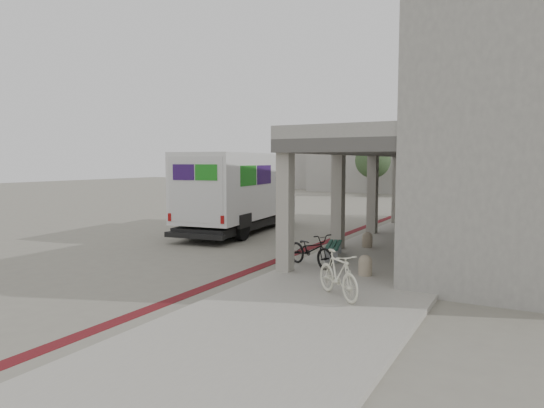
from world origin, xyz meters
The scene contains 14 objects.
ground centered at (0.00, 0.00, 0.00)m, with size 120.00×120.00×0.00m, color slate.
bike_lane_stripe centered at (1.00, 2.00, 0.01)m, with size 0.35×40.00×0.01m, color #561115.
sidewalk centered at (4.00, 0.00, 0.06)m, with size 4.40×28.00×0.12m, color gray.
transit_building centered at (6.83, 4.50, 3.40)m, with size 7.60×17.00×7.00m.
distant_backdrop centered at (-2.84, 35.89, 2.70)m, with size 28.00×10.00×6.50m.
tree_left centered at (-5.00, 28.00, 3.18)m, with size 3.20×3.20×4.80m.
tree_mid centered at (2.00, 30.00, 3.18)m, with size 3.20×3.20×4.80m.
fedex_truck centered at (-3.37, 2.83, 1.84)m, with size 3.40×8.31×3.45m.
bench centered at (2.60, -1.17, 0.42)m, with size 0.88×1.84×0.42m.
bollard_near centered at (4.19, -2.96, 0.39)m, with size 0.36×0.36×0.54m.
bollard_far centered at (2.95, 1.15, 0.39)m, with size 0.35×0.35×0.53m.
utility_cabinet centered at (5.00, 3.47, 0.59)m, with size 0.42×0.57×0.94m, color slate.
bicycle_black centered at (2.50, -2.68, 0.60)m, with size 0.64×1.84×0.97m, color black.
bicycle_cream centered at (4.30, -5.28, 0.63)m, with size 0.48×1.71×1.03m, color silver.
Camera 1 is at (8.01, -15.12, 3.09)m, focal length 32.00 mm.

